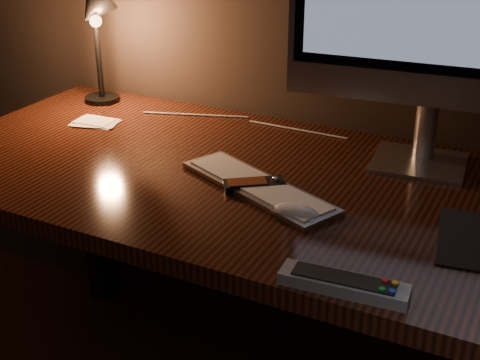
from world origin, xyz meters
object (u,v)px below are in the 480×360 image
at_px(media_remote, 254,184).
at_px(desk_lamp, 95,25).
at_px(tv_remote, 344,284).
at_px(mouse, 296,213).
at_px(keyboard, 258,186).
at_px(desk, 268,215).

distance_m(media_remote, desk_lamp, 0.74).
bearing_deg(tv_remote, media_remote, 131.99).
height_order(mouse, tv_remote, tv_remote).
height_order(keyboard, tv_remote, tv_remote).
height_order(media_remote, tv_remote, tv_remote).
distance_m(media_remote, tv_remote, 0.41).
bearing_deg(keyboard, tv_remote, -20.19).
bearing_deg(desk, tv_remote, -51.76).
xyz_separation_m(media_remote, desk_lamp, (-0.63, 0.30, 0.22)).
distance_m(desk, keyboard, 0.19).
bearing_deg(desk_lamp, mouse, -31.45).
height_order(mouse, media_remote, media_remote).
xyz_separation_m(keyboard, desk_lamp, (-0.64, 0.30, 0.22)).
bearing_deg(desk_lamp, keyboard, -30.17).
distance_m(desk, desk_lamp, 0.73).
xyz_separation_m(desk, tv_remote, (0.32, -0.40, 0.14)).
height_order(desk, media_remote, media_remote).
height_order(desk, tv_remote, tv_remote).
bearing_deg(mouse, media_remote, 150.42).
distance_m(keyboard, media_remote, 0.01).
relative_size(keyboard, mouse, 4.28).
bearing_deg(keyboard, desk_lamp, 178.58).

